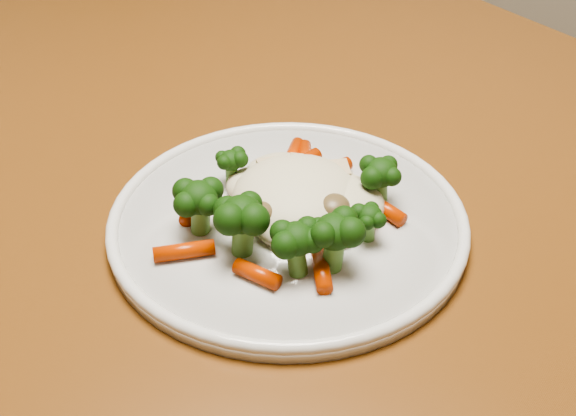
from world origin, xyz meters
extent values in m
cube|color=brown|center=(0.03, 0.16, 0.73)|extent=(1.53, 1.30, 0.04)
cube|color=brown|center=(-0.36, 0.73, 0.35)|extent=(0.08, 0.08, 0.71)
cylinder|color=silver|center=(0.11, 0.05, 0.76)|extent=(0.29, 0.29, 0.01)
ellipsoid|color=beige|center=(0.11, 0.07, 0.78)|extent=(0.12, 0.11, 0.05)
ellipsoid|color=black|center=(0.06, 0.00, 0.78)|extent=(0.05, 0.05, 0.04)
ellipsoid|color=black|center=(0.11, 0.00, 0.78)|extent=(0.05, 0.05, 0.05)
ellipsoid|color=black|center=(0.15, 0.00, 0.78)|extent=(0.04, 0.04, 0.04)
ellipsoid|color=black|center=(0.17, 0.02, 0.78)|extent=(0.05, 0.05, 0.04)
ellipsoid|color=black|center=(0.18, 0.06, 0.78)|extent=(0.03, 0.03, 0.03)
ellipsoid|color=black|center=(0.17, 0.10, 0.78)|extent=(0.04, 0.04, 0.04)
ellipsoid|color=black|center=(0.05, 0.07, 0.78)|extent=(0.03, 0.03, 0.03)
cylinder|color=#CB3904|center=(0.07, 0.12, 0.77)|extent=(0.03, 0.05, 0.01)
cylinder|color=#CB3904|center=(0.11, 0.12, 0.77)|extent=(0.03, 0.05, 0.01)
cylinder|color=#CB3904|center=(0.17, 0.09, 0.77)|extent=(0.04, 0.03, 0.01)
cylinder|color=#CB3904|center=(0.04, 0.02, 0.77)|extent=(0.03, 0.04, 0.01)
cylinder|color=#CB3904|center=(0.07, -0.03, 0.77)|extent=(0.04, 0.04, 0.01)
cylinder|color=#CB3904|center=(0.13, -0.02, 0.77)|extent=(0.04, 0.01, 0.01)
cylinder|color=#CB3904|center=(0.17, 0.00, 0.77)|extent=(0.03, 0.04, 0.01)
cylinder|color=#CB3904|center=(0.14, 0.07, 0.78)|extent=(0.03, 0.05, 0.01)
cylinder|color=#CB3904|center=(0.09, 0.10, 0.78)|extent=(0.02, 0.05, 0.01)
cylinder|color=#CB3904|center=(0.09, 0.12, 0.77)|extent=(0.04, 0.05, 0.01)
ellipsoid|color=brown|center=(0.13, 0.06, 0.78)|extent=(0.03, 0.03, 0.02)
ellipsoid|color=brown|center=(0.15, 0.06, 0.78)|extent=(0.03, 0.03, 0.02)
ellipsoid|color=brown|center=(0.09, 0.05, 0.78)|extent=(0.02, 0.02, 0.02)
ellipsoid|color=brown|center=(0.11, 0.02, 0.78)|extent=(0.02, 0.02, 0.01)
cube|color=#D3BA8C|center=(0.10, 0.09, 0.78)|extent=(0.03, 0.02, 0.01)
cube|color=#D3BA8C|center=(0.13, 0.10, 0.78)|extent=(0.03, 0.03, 0.01)
cube|color=#D3BA8C|center=(0.07, 0.08, 0.78)|extent=(0.02, 0.02, 0.01)
cube|color=#D3BA8C|center=(0.10, 0.10, 0.78)|extent=(0.03, 0.02, 0.01)
camera|label=1|loc=(0.35, -0.34, 1.11)|focal=45.00mm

